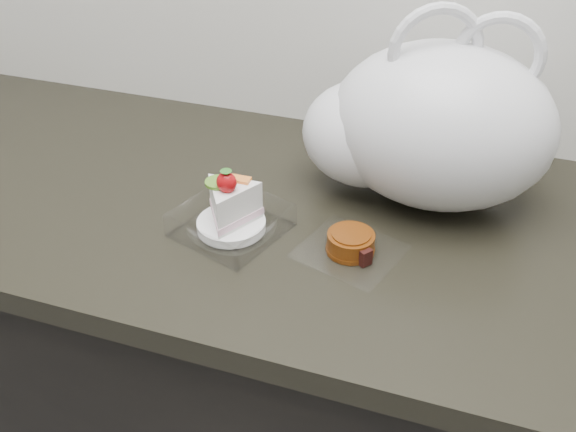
% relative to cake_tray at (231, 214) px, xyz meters
% --- Properties ---
extents(counter, '(2.04, 0.64, 0.90)m').
position_rel_cake_tray_xyz_m(counter, '(0.14, 0.09, -0.48)').
color(counter, black).
rests_on(counter, ground).
extents(cake_tray, '(0.18, 0.18, 0.11)m').
position_rel_cake_tray_xyz_m(cake_tray, '(0.00, 0.00, 0.00)').
color(cake_tray, white).
rests_on(cake_tray, counter).
extents(mooncake_wrap, '(0.17, 0.17, 0.03)m').
position_rel_cake_tray_xyz_m(mooncake_wrap, '(0.19, 0.01, -0.02)').
color(mooncake_wrap, white).
rests_on(mooncake_wrap, counter).
extents(plastic_bag, '(0.44, 0.35, 0.32)m').
position_rel_cake_tray_xyz_m(plastic_bag, '(0.25, 0.19, 0.10)').
color(plastic_bag, silver).
rests_on(plastic_bag, counter).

